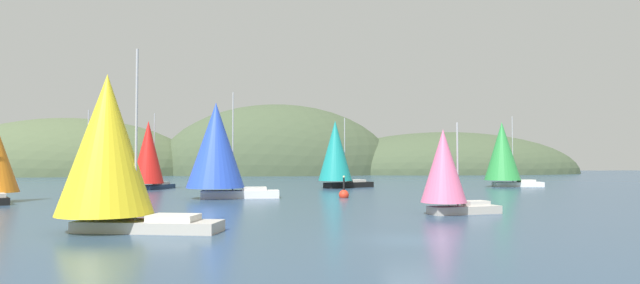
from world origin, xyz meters
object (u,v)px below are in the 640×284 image
sailboat_yellow_sail (109,149)px  sailboat_blue_spinnaker (217,147)px  sailboat_pink_spinnaker (445,170)px  channel_buoy (344,194)px  sailboat_navy_sail (92,153)px  sailboat_green_sail (503,153)px  sailboat_red_spinnaker (149,154)px  sailboat_teal_sail (336,153)px

sailboat_yellow_sail → sailboat_blue_spinnaker: 26.06m
sailboat_pink_spinnaker → channel_buoy: size_ratio=2.61×
sailboat_yellow_sail → channel_buoy: bearing=52.4°
sailboat_navy_sail → sailboat_green_sail: sailboat_green_sail is taller
sailboat_blue_spinnaker → channel_buoy: 14.60m
sailboat_red_spinnaker → sailboat_yellow_sail: sailboat_red_spinnaker is taller
sailboat_teal_sail → sailboat_red_spinnaker: bearing=178.7°
sailboat_red_spinnaker → sailboat_navy_sail: sailboat_red_spinnaker is taller
sailboat_navy_sail → sailboat_red_spinnaker: bearing=49.8°
sailboat_blue_spinnaker → sailboat_navy_sail: bearing=140.5°
sailboat_green_sail → sailboat_teal_sail: bearing=-179.8°
sailboat_yellow_sail → sailboat_green_sail: bearing=42.6°
sailboat_pink_spinnaker → channel_buoy: (-3.73, 18.89, -2.96)m
sailboat_teal_sail → sailboat_red_spinnaker: size_ratio=0.96×
sailboat_green_sail → sailboat_red_spinnaker: bearing=179.4°
sailboat_teal_sail → channel_buoy: size_ratio=3.98×
sailboat_teal_sail → sailboat_pink_spinnaker: (0.57, -39.15, -1.90)m
sailboat_yellow_sail → sailboat_navy_sail: sailboat_yellow_sail is taller
sailboat_yellow_sail → sailboat_blue_spinnaker: (5.26, 25.51, 0.80)m
sailboat_teal_sail → sailboat_green_sail: size_ratio=0.95×
sailboat_teal_sail → sailboat_yellow_sail: sailboat_teal_sail is taller
channel_buoy → sailboat_pink_spinnaker: bearing=-78.8°
sailboat_teal_sail → sailboat_red_spinnaker: 26.86m
sailboat_green_sail → sailboat_blue_spinnaker: 47.59m
sailboat_pink_spinnaker → sailboat_blue_spinnaker: 26.49m
sailboat_navy_sail → sailboat_green_sail: (59.32, 6.29, 0.38)m
channel_buoy → sailboat_blue_spinnaker: bearing=175.9°
sailboat_red_spinnaker → sailboat_blue_spinnaker: sailboat_blue_spinnaker is taller
sailboat_red_spinnaker → sailboat_yellow_sail: (4.79, -45.40, -0.31)m
sailboat_teal_sail → sailboat_pink_spinnaker: 39.20m
sailboat_red_spinnaker → sailboat_navy_sail: (-5.79, -6.85, -0.02)m
sailboat_red_spinnaker → sailboat_green_sail: 53.53m
sailboat_blue_spinnaker → sailboat_yellow_sail: bearing=-101.6°
channel_buoy → sailboat_yellow_sail: bearing=-127.6°
sailboat_teal_sail → channel_buoy: sailboat_teal_sail is taller
sailboat_yellow_sail → sailboat_pink_spinnaker: 23.36m
sailboat_teal_sail → sailboat_navy_sail: bearing=-169.2°
sailboat_red_spinnaker → sailboat_green_sail: bearing=-0.6°
sailboat_navy_sail → sailboat_blue_spinnaker: size_ratio=0.90×
sailboat_yellow_sail → channel_buoy: 31.26m
sailboat_teal_sail → sailboat_green_sail: bearing=0.2°
sailboat_navy_sail → sailboat_blue_spinnaker: sailboat_blue_spinnaker is taller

